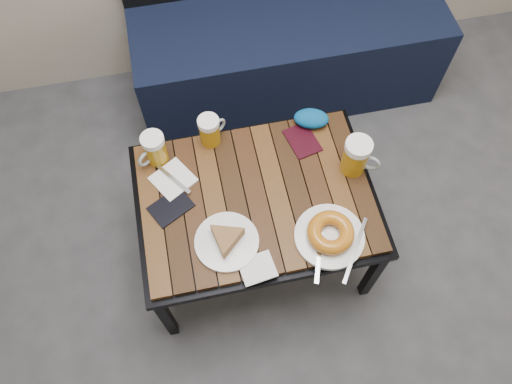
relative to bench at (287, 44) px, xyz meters
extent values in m
cube|color=black|center=(0.00, -0.02, -0.05)|extent=(1.40, 0.50, 0.45)
cube|color=black|center=(-0.72, -1.14, -0.06)|extent=(0.04, 0.03, 0.42)
cube|color=black|center=(0.06, -1.14, -0.06)|extent=(0.04, 0.03, 0.42)
cube|color=black|center=(-0.72, -0.58, -0.06)|extent=(0.04, 0.04, 0.42)
cube|color=black|center=(0.06, -0.58, -0.06)|extent=(0.04, 0.04, 0.42)
cube|color=black|center=(-0.33, -0.86, 0.16)|extent=(0.84, 0.62, 0.03)
cube|color=#3D1F0D|center=(-0.33, -0.86, 0.19)|extent=(0.80, 0.58, 0.02)
cylinder|color=#A5740D|center=(-0.64, -0.63, 0.25)|extent=(0.11, 0.11, 0.11)
cylinder|color=white|center=(-0.64, -0.63, 0.32)|extent=(0.08, 0.08, 0.02)
torus|color=#8C999E|center=(-0.68, -0.66, 0.25)|extent=(0.06, 0.05, 0.07)
cylinder|color=#A5740D|center=(-0.44, -0.60, 0.25)|extent=(0.10, 0.10, 0.10)
cylinder|color=white|center=(-0.44, -0.60, 0.31)|extent=(0.08, 0.08, 0.02)
torus|color=#8C999E|center=(-0.41, -0.57, 0.25)|extent=(0.06, 0.04, 0.06)
cylinder|color=#A5740D|center=(0.03, -0.81, 0.26)|extent=(0.12, 0.12, 0.12)
cylinder|color=white|center=(0.03, -0.81, 0.34)|extent=(0.09, 0.09, 0.03)
torus|color=#8C999E|center=(0.08, -0.84, 0.26)|extent=(0.07, 0.05, 0.08)
cylinder|color=white|center=(-0.46, -1.01, 0.21)|extent=(0.21, 0.21, 0.01)
cylinder|color=white|center=(-0.12, -1.06, 0.21)|extent=(0.23, 0.23, 0.02)
torus|color=#95500D|center=(-0.12, -1.06, 0.24)|extent=(0.16, 0.16, 0.05)
cube|color=#A5A8AD|center=(-0.05, -1.12, 0.22)|extent=(0.15, 0.21, 0.00)
cube|color=#A5A8AD|center=(-0.18, -1.12, 0.22)|extent=(0.07, 0.17, 0.00)
cube|color=white|center=(-0.60, -0.73, 0.20)|extent=(0.18, 0.18, 0.01)
cube|color=#A5A8AD|center=(-0.60, -0.73, 0.21)|extent=(0.11, 0.15, 0.00)
cube|color=white|center=(-0.38, -1.12, 0.20)|extent=(0.12, 0.11, 0.01)
cube|color=black|center=(-0.62, -0.84, 0.20)|extent=(0.17, 0.15, 0.01)
cube|color=black|center=(-0.11, -0.67, 0.20)|extent=(0.13, 0.16, 0.01)
ellipsoid|color=navy|center=(-0.06, -0.60, 0.23)|extent=(0.15, 0.12, 0.06)
camera|label=1|loc=(-0.49, -1.64, 1.73)|focal=35.00mm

